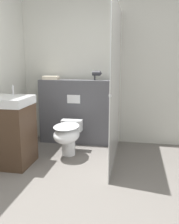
{
  "coord_description": "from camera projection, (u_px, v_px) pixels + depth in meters",
  "views": [
    {
      "loc": [
        0.65,
        -1.99,
        1.44
      ],
      "look_at": [
        0.0,
        1.37,
        0.72
      ],
      "focal_mm": 40.0,
      "sensor_mm": 36.0,
      "label": 1
    }
  ],
  "objects": [
    {
      "name": "folded_towel",
      "position": [
        51.0,
        78.0,
        4.26
      ],
      "size": [
        0.27,
        0.15,
        0.06
      ],
      "color": "beige",
      "rests_on": "partition_panel"
    },
    {
      "name": "wall_back",
      "position": [
        100.0,
        71.0,
        4.3
      ],
      "size": [
        8.0,
        0.06,
        2.5
      ],
      "color": "silver",
      "rests_on": "ground_plane"
    },
    {
      "name": "sink_vanity",
      "position": [
        10.0,
        131.0,
        3.41
      ],
      "size": [
        0.56,
        0.55,
        1.09
      ],
      "color": "#473323",
      "rests_on": "ground_plane"
    },
    {
      "name": "toilet",
      "position": [
        68.0,
        135.0,
        3.74
      ],
      "size": [
        0.38,
        0.63,
        0.5
      ],
      "color": "white",
      "rests_on": "ground_plane"
    },
    {
      "name": "partition_panel",
      "position": [
        75.0,
        112.0,
        4.29
      ],
      "size": [
        1.24,
        0.23,
        1.1
      ],
      "color": "#4C4C51",
      "rests_on": "ground_plane"
    },
    {
      "name": "ground_plane",
      "position": [
        62.0,
        217.0,
        2.33
      ],
      "size": [
        12.0,
        12.0,
        0.0
      ],
      "primitive_type": "plane",
      "color": "slate"
    },
    {
      "name": "shower_glass",
      "position": [
        116.0,
        85.0,
        3.47
      ],
      "size": [
        0.04,
        1.6,
        2.19
      ],
      "color": "silver",
      "rests_on": "ground_plane"
    },
    {
      "name": "hair_drier",
      "position": [
        97.0,
        74.0,
        4.1
      ],
      "size": [
        0.16,
        0.08,
        0.15
      ],
      "color": "#2D2D33",
      "rests_on": "partition_panel"
    }
  ]
}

